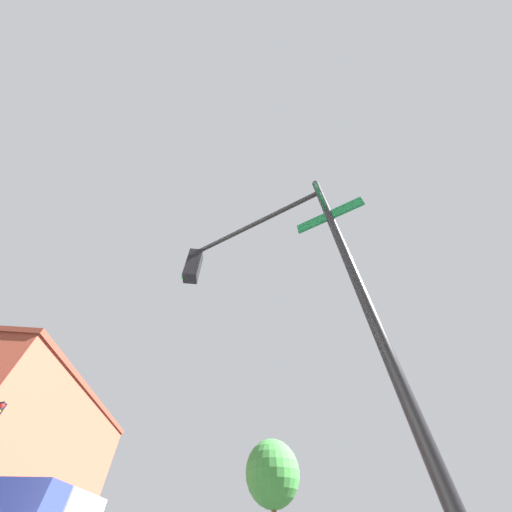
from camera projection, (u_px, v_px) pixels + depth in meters
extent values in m
cylinder|color=black|center=(370.00, 312.00, 2.59)|extent=(0.12, 0.12, 6.33)
cylinder|color=black|center=(252.00, 225.00, 5.17)|extent=(1.82, 2.41, 0.09)
cube|color=black|center=(193.00, 266.00, 5.30)|extent=(0.28, 0.28, 0.80)
sphere|color=red|center=(190.00, 260.00, 5.54)|extent=(0.18, 0.18, 0.18)
sphere|color=orange|center=(188.00, 268.00, 5.35)|extent=(0.18, 0.18, 0.18)
sphere|color=green|center=(185.00, 276.00, 5.16)|extent=(0.18, 0.18, 0.18)
cube|color=#0F5128|center=(329.00, 216.00, 4.05)|extent=(0.69, 0.91, 0.20)
cube|color=#0F5128|center=(326.00, 209.00, 4.22)|extent=(0.83, 0.63, 0.20)
sphere|color=red|center=(2.00, 406.00, 11.70)|extent=(0.18, 0.18, 0.18)
cube|color=#5C271C|center=(2.00, 394.00, 24.29)|extent=(24.02, 17.52, 0.40)
cube|color=#19232D|center=(4.00, 508.00, 8.70)|extent=(0.11, 1.99, 1.22)
sphere|color=#2D6B2D|center=(272.00, 472.00, 13.10)|extent=(2.85, 2.85, 2.85)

